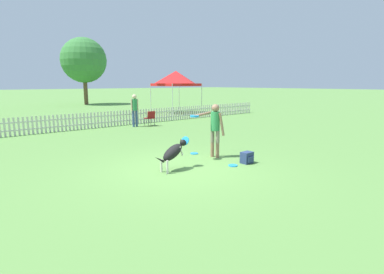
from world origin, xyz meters
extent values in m
plane|color=#5B8C42|center=(0.00, 0.00, 0.00)|extent=(240.00, 240.00, 0.00)
cylinder|color=#8C664C|center=(1.61, 0.22, 0.23)|extent=(0.11, 0.11, 0.47)
cylinder|color=#7A705B|center=(1.61, 0.22, 0.66)|extent=(0.12, 0.12, 0.38)
cylinder|color=#8C664C|center=(1.57, 0.42, 0.23)|extent=(0.11, 0.11, 0.47)
cylinder|color=#7A705B|center=(1.57, 0.42, 0.66)|extent=(0.12, 0.12, 0.38)
cylinder|color=#2D8447|center=(1.59, 0.32, 1.14)|extent=(0.32, 0.32, 0.58)
sphere|color=#8C664C|center=(1.59, 0.32, 1.55)|extent=(0.23, 0.23, 0.23)
cylinder|color=#8C664C|center=(1.67, 0.12, 1.05)|extent=(0.22, 0.16, 0.71)
cylinder|color=#8C664C|center=(1.21, 0.47, 1.37)|extent=(0.71, 0.11, 0.14)
cylinder|color=#1E8CD8|center=(0.86, 0.45, 1.32)|extent=(0.26, 0.26, 0.02)
cylinder|color=#1E8CD8|center=(0.86, 0.45, 1.35)|extent=(0.26, 0.26, 0.02)
ellipsoid|color=black|center=(-0.28, 0.03, 0.49)|extent=(0.79, 0.43, 0.55)
ellipsoid|color=silver|center=(-0.28, 0.03, 0.44)|extent=(0.41, 0.23, 0.26)
sphere|color=black|center=(0.13, 0.10, 0.69)|extent=(0.18, 0.18, 0.18)
cone|color=black|center=(0.21, 0.11, 0.73)|extent=(0.17, 0.12, 0.14)
cylinder|color=#1E8CD8|center=(0.21, 0.11, 0.73)|extent=(0.17, 0.27, 0.24)
cone|color=black|center=(0.10, 0.14, 0.76)|extent=(0.05, 0.05, 0.08)
cone|color=black|center=(0.11, 0.04, 0.76)|extent=(0.05, 0.05, 0.08)
cylinder|color=silver|center=(-0.60, 0.10, 0.17)|extent=(0.06, 0.06, 0.34)
cylinder|color=silver|center=(-0.57, -0.12, 0.17)|extent=(0.06, 0.06, 0.34)
cylinder|color=silver|center=(-0.07, 0.17, 0.50)|extent=(0.17, 0.08, 0.27)
cylinder|color=silver|center=(-0.04, -0.03, 0.50)|extent=(0.17, 0.08, 0.27)
cone|color=black|center=(-0.75, -0.04, 0.39)|extent=(0.34, 0.12, 0.23)
cylinder|color=#1E8CD8|center=(1.40, 1.08, 0.01)|extent=(0.26, 0.26, 0.02)
cylinder|color=#1E8CD8|center=(1.26, -0.73, 0.01)|extent=(0.26, 0.26, 0.02)
cube|color=navy|center=(1.79, -0.79, 0.17)|extent=(0.34, 0.25, 0.33)
cube|color=navy|center=(1.79, -0.93, 0.13)|extent=(0.24, 0.04, 0.17)
cube|color=beige|center=(0.00, 8.79, 0.25)|extent=(27.98, 0.04, 0.06)
cube|color=beige|center=(0.00, 8.79, 0.59)|extent=(27.98, 0.04, 0.06)
cube|color=beige|center=(-2.74, 8.79, 0.41)|extent=(0.09, 0.02, 0.82)
cube|color=beige|center=(-2.56, 8.79, 0.41)|extent=(0.09, 0.02, 0.82)
cube|color=beige|center=(-2.38, 8.79, 0.41)|extent=(0.09, 0.02, 0.82)
cube|color=beige|center=(-2.19, 8.79, 0.41)|extent=(0.09, 0.02, 0.82)
cube|color=beige|center=(-2.01, 8.79, 0.41)|extent=(0.09, 0.02, 0.82)
cube|color=beige|center=(-1.83, 8.79, 0.41)|extent=(0.09, 0.02, 0.82)
cube|color=beige|center=(-1.65, 8.79, 0.41)|extent=(0.09, 0.02, 0.82)
cube|color=beige|center=(-1.46, 8.79, 0.41)|extent=(0.09, 0.02, 0.82)
cube|color=beige|center=(-1.28, 8.79, 0.41)|extent=(0.09, 0.02, 0.82)
cube|color=beige|center=(-1.10, 8.79, 0.41)|extent=(0.09, 0.02, 0.82)
cube|color=beige|center=(-0.91, 8.79, 0.41)|extent=(0.09, 0.02, 0.82)
cube|color=beige|center=(-0.73, 8.79, 0.41)|extent=(0.09, 0.02, 0.82)
cube|color=beige|center=(-0.55, 8.79, 0.41)|extent=(0.09, 0.02, 0.82)
cube|color=beige|center=(-0.37, 8.79, 0.41)|extent=(0.09, 0.02, 0.82)
cube|color=beige|center=(-0.18, 8.79, 0.41)|extent=(0.09, 0.02, 0.82)
cube|color=beige|center=(0.00, 8.79, 0.41)|extent=(0.09, 0.02, 0.82)
cube|color=beige|center=(0.18, 8.79, 0.41)|extent=(0.09, 0.02, 0.82)
cube|color=beige|center=(0.37, 8.79, 0.41)|extent=(0.09, 0.02, 0.82)
cube|color=beige|center=(0.55, 8.79, 0.41)|extent=(0.09, 0.02, 0.82)
cube|color=beige|center=(0.73, 8.79, 0.41)|extent=(0.09, 0.02, 0.82)
cube|color=beige|center=(0.91, 8.79, 0.41)|extent=(0.09, 0.02, 0.82)
cube|color=beige|center=(1.10, 8.79, 0.41)|extent=(0.09, 0.02, 0.82)
cube|color=beige|center=(1.28, 8.79, 0.41)|extent=(0.09, 0.02, 0.82)
cube|color=beige|center=(1.46, 8.79, 0.41)|extent=(0.09, 0.02, 0.82)
cube|color=beige|center=(1.65, 8.79, 0.41)|extent=(0.09, 0.02, 0.82)
cube|color=beige|center=(1.83, 8.79, 0.41)|extent=(0.09, 0.02, 0.82)
cube|color=beige|center=(2.01, 8.79, 0.41)|extent=(0.09, 0.02, 0.82)
cube|color=beige|center=(2.19, 8.79, 0.41)|extent=(0.09, 0.02, 0.82)
cube|color=beige|center=(2.38, 8.79, 0.41)|extent=(0.09, 0.02, 0.82)
cube|color=beige|center=(2.56, 8.79, 0.41)|extent=(0.09, 0.02, 0.82)
cube|color=beige|center=(2.74, 8.79, 0.41)|extent=(0.09, 0.02, 0.82)
cube|color=beige|center=(2.93, 8.79, 0.41)|extent=(0.09, 0.02, 0.82)
cube|color=beige|center=(3.11, 8.79, 0.41)|extent=(0.09, 0.02, 0.82)
cube|color=beige|center=(3.29, 8.79, 0.41)|extent=(0.09, 0.02, 0.82)
cube|color=beige|center=(3.47, 8.79, 0.41)|extent=(0.09, 0.02, 0.82)
cube|color=beige|center=(3.66, 8.79, 0.41)|extent=(0.09, 0.02, 0.82)
cube|color=beige|center=(3.84, 8.79, 0.41)|extent=(0.09, 0.02, 0.82)
cube|color=beige|center=(4.02, 8.79, 0.41)|extent=(0.09, 0.02, 0.82)
cube|color=beige|center=(4.21, 8.79, 0.41)|extent=(0.09, 0.02, 0.82)
cube|color=beige|center=(4.39, 8.79, 0.41)|extent=(0.09, 0.02, 0.82)
cube|color=beige|center=(4.57, 8.79, 0.41)|extent=(0.09, 0.02, 0.82)
cube|color=beige|center=(4.76, 8.79, 0.41)|extent=(0.09, 0.02, 0.82)
cube|color=beige|center=(4.94, 8.79, 0.41)|extent=(0.09, 0.02, 0.82)
cube|color=beige|center=(5.12, 8.79, 0.41)|extent=(0.09, 0.02, 0.82)
cube|color=beige|center=(5.30, 8.79, 0.41)|extent=(0.09, 0.02, 0.82)
cube|color=beige|center=(5.49, 8.79, 0.41)|extent=(0.09, 0.02, 0.82)
cube|color=beige|center=(5.67, 8.79, 0.41)|extent=(0.09, 0.02, 0.82)
cube|color=beige|center=(5.85, 8.79, 0.41)|extent=(0.09, 0.02, 0.82)
cube|color=beige|center=(6.04, 8.79, 0.41)|extent=(0.09, 0.02, 0.82)
cube|color=beige|center=(6.22, 8.79, 0.41)|extent=(0.09, 0.02, 0.82)
cube|color=beige|center=(6.40, 8.79, 0.41)|extent=(0.09, 0.02, 0.82)
cube|color=beige|center=(6.58, 8.79, 0.41)|extent=(0.09, 0.02, 0.82)
cube|color=beige|center=(6.77, 8.79, 0.41)|extent=(0.09, 0.02, 0.82)
cube|color=beige|center=(6.95, 8.79, 0.41)|extent=(0.09, 0.02, 0.82)
cube|color=beige|center=(7.13, 8.79, 0.41)|extent=(0.09, 0.02, 0.82)
cube|color=beige|center=(7.32, 8.79, 0.41)|extent=(0.09, 0.02, 0.82)
cube|color=beige|center=(7.50, 8.79, 0.41)|extent=(0.09, 0.02, 0.82)
cube|color=beige|center=(7.68, 8.79, 0.41)|extent=(0.09, 0.02, 0.82)
cube|color=beige|center=(7.86, 8.79, 0.41)|extent=(0.09, 0.02, 0.82)
cube|color=beige|center=(8.05, 8.79, 0.41)|extent=(0.09, 0.02, 0.82)
cube|color=beige|center=(8.23, 8.79, 0.41)|extent=(0.09, 0.02, 0.82)
cube|color=beige|center=(8.41, 8.79, 0.41)|extent=(0.09, 0.02, 0.82)
cube|color=beige|center=(8.60, 8.79, 0.41)|extent=(0.09, 0.02, 0.82)
cube|color=beige|center=(8.78, 8.79, 0.41)|extent=(0.09, 0.02, 0.82)
cube|color=beige|center=(8.96, 8.79, 0.41)|extent=(0.09, 0.02, 0.82)
cube|color=beige|center=(9.14, 8.79, 0.41)|extent=(0.09, 0.02, 0.82)
cube|color=beige|center=(9.33, 8.79, 0.41)|extent=(0.09, 0.02, 0.82)
cube|color=beige|center=(9.51, 8.79, 0.41)|extent=(0.09, 0.02, 0.82)
cube|color=beige|center=(9.69, 8.79, 0.41)|extent=(0.09, 0.02, 0.82)
cube|color=beige|center=(9.88, 8.79, 0.41)|extent=(0.09, 0.02, 0.82)
cube|color=beige|center=(10.06, 8.79, 0.41)|extent=(0.09, 0.02, 0.82)
cube|color=beige|center=(10.24, 8.79, 0.41)|extent=(0.09, 0.02, 0.82)
cube|color=beige|center=(10.42, 8.79, 0.41)|extent=(0.09, 0.02, 0.82)
cube|color=beige|center=(10.61, 8.79, 0.41)|extent=(0.09, 0.02, 0.82)
cube|color=beige|center=(10.79, 8.79, 0.41)|extent=(0.09, 0.02, 0.82)
cube|color=beige|center=(10.97, 8.79, 0.41)|extent=(0.09, 0.02, 0.82)
cube|color=beige|center=(11.16, 8.79, 0.41)|extent=(0.09, 0.02, 0.82)
cube|color=beige|center=(11.34, 8.79, 0.41)|extent=(0.09, 0.02, 0.82)
cube|color=beige|center=(11.52, 8.79, 0.41)|extent=(0.09, 0.02, 0.82)
cube|color=beige|center=(11.70, 8.79, 0.41)|extent=(0.09, 0.02, 0.82)
cube|color=beige|center=(11.89, 8.79, 0.41)|extent=(0.09, 0.02, 0.82)
cube|color=beige|center=(12.07, 8.79, 0.41)|extent=(0.09, 0.02, 0.82)
cube|color=beige|center=(12.25, 8.79, 0.41)|extent=(0.09, 0.02, 0.82)
cube|color=beige|center=(12.44, 8.79, 0.41)|extent=(0.09, 0.02, 0.82)
cube|color=beige|center=(12.62, 8.79, 0.41)|extent=(0.09, 0.02, 0.82)
cube|color=beige|center=(12.80, 8.79, 0.41)|extent=(0.09, 0.02, 0.82)
cube|color=beige|center=(12.99, 8.79, 0.41)|extent=(0.09, 0.02, 0.82)
cube|color=beige|center=(13.17, 8.79, 0.41)|extent=(0.09, 0.02, 0.82)
cube|color=beige|center=(13.35, 8.79, 0.41)|extent=(0.09, 0.02, 0.82)
cube|color=beige|center=(13.53, 8.79, 0.41)|extent=(0.09, 0.02, 0.82)
cube|color=beige|center=(13.72, 8.79, 0.41)|extent=(0.09, 0.02, 0.82)
cube|color=beige|center=(13.90, 8.79, 0.41)|extent=(0.09, 0.02, 0.82)
cylinder|color=#333338|center=(4.09, 7.85, 0.21)|extent=(0.02, 0.02, 0.42)
cylinder|color=#333338|center=(3.70, 7.86, 0.21)|extent=(0.02, 0.02, 0.42)
cylinder|color=#333338|center=(4.08, 7.46, 0.21)|extent=(0.02, 0.02, 0.42)
cylinder|color=#333338|center=(3.69, 7.47, 0.21)|extent=(0.02, 0.02, 0.42)
cube|color=maroon|center=(3.89, 7.66, 0.42)|extent=(0.47, 0.47, 0.03)
cube|color=maroon|center=(3.88, 7.45, 0.61)|extent=(0.46, 0.10, 0.40)
cylinder|color=silver|center=(7.87, 10.86, 1.14)|extent=(0.04, 0.04, 2.28)
cylinder|color=silver|center=(10.68, 10.86, 1.14)|extent=(0.04, 0.04, 2.28)
cylinder|color=silver|center=(7.87, 13.66, 1.14)|extent=(0.04, 0.04, 2.28)
cylinder|color=silver|center=(10.68, 13.66, 1.14)|extent=(0.04, 0.04, 2.28)
cube|color=red|center=(9.28, 12.26, 2.18)|extent=(2.80, 2.80, 0.20)
pyramid|color=red|center=(9.28, 12.26, 2.75)|extent=(2.80, 2.80, 0.94)
cylinder|color=#334C7A|center=(3.19, 7.83, 0.44)|extent=(0.11, 0.11, 0.87)
cylinder|color=#334C7A|center=(3.01, 7.85, 0.44)|extent=(0.11, 0.11, 0.87)
cylinder|color=#2D8447|center=(3.10, 7.84, 1.17)|extent=(0.27, 0.27, 0.60)
sphere|color=beige|center=(3.10, 7.84, 1.60)|extent=(0.24, 0.24, 0.24)
cylinder|color=beige|center=(3.27, 7.82, 1.17)|extent=(0.08, 0.08, 0.62)
cylinder|color=beige|center=(2.93, 7.86, 1.17)|extent=(0.08, 0.08, 0.62)
cylinder|color=brown|center=(7.70, 26.25, 1.70)|extent=(0.42, 0.42, 3.40)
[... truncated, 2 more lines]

